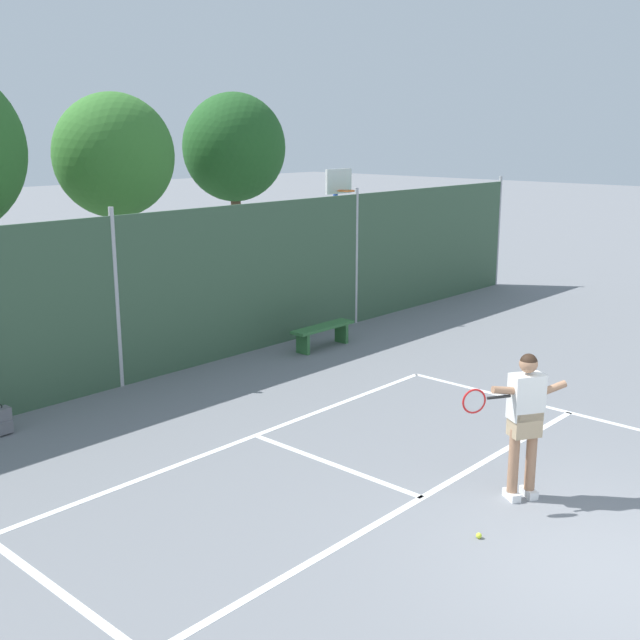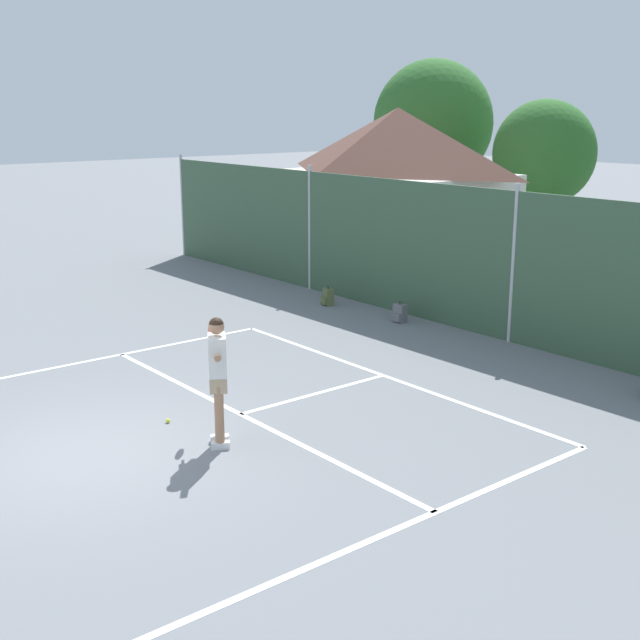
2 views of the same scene
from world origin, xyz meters
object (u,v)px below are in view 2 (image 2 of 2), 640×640
(tennis_ball, at_px, (168,421))
(backpack_olive, at_px, (328,297))
(backpack_grey, at_px, (400,313))
(tennis_player, at_px, (218,370))

(tennis_ball, distance_m, backpack_olive, 8.02)
(backpack_grey, bearing_deg, tennis_player, -63.86)
(tennis_ball, height_order, backpack_grey, backpack_grey)
(tennis_player, xyz_separation_m, backpack_grey, (-3.32, 6.78, -0.92))
(tennis_ball, height_order, backpack_olive, backpack_olive)
(tennis_player, relative_size, backpack_olive, 4.01)
(tennis_player, distance_m, backpack_grey, 7.60)
(tennis_player, distance_m, backpack_olive, 8.66)
(tennis_player, height_order, tennis_ball, tennis_player)
(backpack_olive, bearing_deg, backpack_grey, 5.28)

